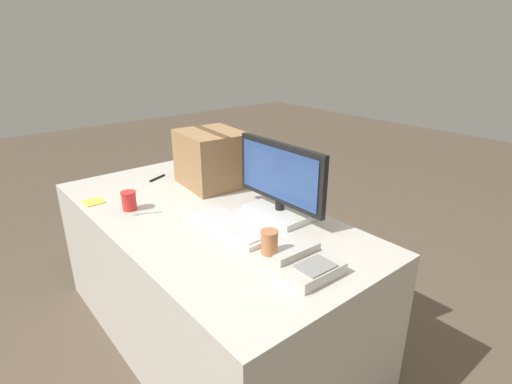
{
  "coord_description": "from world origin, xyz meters",
  "views": [
    {
      "loc": [
        1.55,
        -0.95,
        1.55
      ],
      "look_at": [
        0.24,
        0.14,
        0.88
      ],
      "focal_mm": 28.0,
      "sensor_mm": 36.0,
      "label": 1
    }
  ],
  "objects_px": {
    "sticky_note_pad": "(94,202)",
    "pen_marker": "(157,178)",
    "desk_phone": "(307,266)",
    "spoon": "(142,214)",
    "keyboard": "(231,226)",
    "paper_cup_left": "(129,201)",
    "monitor": "(280,185)",
    "paper_cup_right": "(269,242)",
    "cardboard_box": "(212,158)"
  },
  "relations": [
    {
      "from": "sticky_note_pad",
      "to": "monitor",
      "type": "bearing_deg",
      "value": 40.94
    },
    {
      "from": "sticky_note_pad",
      "to": "pen_marker",
      "type": "bearing_deg",
      "value": 106.42
    },
    {
      "from": "monitor",
      "to": "spoon",
      "type": "distance_m",
      "value": 0.7
    },
    {
      "from": "sticky_note_pad",
      "to": "keyboard",
      "type": "bearing_deg",
      "value": 27.69
    },
    {
      "from": "keyboard",
      "to": "cardboard_box",
      "type": "xyz_separation_m",
      "value": [
        -0.54,
        0.27,
        0.14
      ]
    },
    {
      "from": "spoon",
      "to": "sticky_note_pad",
      "type": "distance_m",
      "value": 0.33
    },
    {
      "from": "paper_cup_left",
      "to": "paper_cup_right",
      "type": "distance_m",
      "value": 0.82
    },
    {
      "from": "monitor",
      "to": "desk_phone",
      "type": "xyz_separation_m",
      "value": [
        0.44,
        -0.27,
        -0.13
      ]
    },
    {
      "from": "monitor",
      "to": "spoon",
      "type": "bearing_deg",
      "value": -130.59
    },
    {
      "from": "cardboard_box",
      "to": "keyboard",
      "type": "bearing_deg",
      "value": -26.34
    },
    {
      "from": "desk_phone",
      "to": "cardboard_box",
      "type": "bearing_deg",
      "value": 166.54
    },
    {
      "from": "desk_phone",
      "to": "spoon",
      "type": "distance_m",
      "value": 0.92
    },
    {
      "from": "desk_phone",
      "to": "paper_cup_right",
      "type": "bearing_deg",
      "value": -175.29
    },
    {
      "from": "paper_cup_left",
      "to": "sticky_note_pad",
      "type": "relative_size",
      "value": 0.99
    },
    {
      "from": "keyboard",
      "to": "spoon",
      "type": "bearing_deg",
      "value": -149.55
    },
    {
      "from": "cardboard_box",
      "to": "pen_marker",
      "type": "height_order",
      "value": "cardboard_box"
    },
    {
      "from": "monitor",
      "to": "sticky_note_pad",
      "type": "relative_size",
      "value": 5.68
    },
    {
      "from": "keyboard",
      "to": "paper_cup_left",
      "type": "height_order",
      "value": "paper_cup_left"
    },
    {
      "from": "monitor",
      "to": "paper_cup_right",
      "type": "height_order",
      "value": "monitor"
    },
    {
      "from": "monitor",
      "to": "sticky_note_pad",
      "type": "height_order",
      "value": "monitor"
    },
    {
      "from": "paper_cup_right",
      "to": "sticky_note_pad",
      "type": "relative_size",
      "value": 1.02
    },
    {
      "from": "monitor",
      "to": "sticky_note_pad",
      "type": "xyz_separation_m",
      "value": [
        -0.74,
        -0.64,
        -0.15
      ]
    },
    {
      "from": "monitor",
      "to": "paper_cup_left",
      "type": "relative_size",
      "value": 5.72
    },
    {
      "from": "paper_cup_left",
      "to": "cardboard_box",
      "type": "relative_size",
      "value": 0.24
    },
    {
      "from": "paper_cup_left",
      "to": "pen_marker",
      "type": "height_order",
      "value": "paper_cup_left"
    },
    {
      "from": "paper_cup_right",
      "to": "pen_marker",
      "type": "distance_m",
      "value": 1.12
    },
    {
      "from": "desk_phone",
      "to": "paper_cup_right",
      "type": "relative_size",
      "value": 2.25
    },
    {
      "from": "monitor",
      "to": "desk_phone",
      "type": "distance_m",
      "value": 0.53
    },
    {
      "from": "desk_phone",
      "to": "paper_cup_left",
      "type": "xyz_separation_m",
      "value": [
        -0.97,
        -0.27,
        0.02
      ]
    },
    {
      "from": "keyboard",
      "to": "paper_cup_left",
      "type": "distance_m",
      "value": 0.56
    },
    {
      "from": "desk_phone",
      "to": "paper_cup_right",
      "type": "height_order",
      "value": "paper_cup_right"
    },
    {
      "from": "keyboard",
      "to": "paper_cup_right",
      "type": "distance_m",
      "value": 0.28
    },
    {
      "from": "spoon",
      "to": "keyboard",
      "type": "bearing_deg",
      "value": 146.17
    },
    {
      "from": "spoon",
      "to": "monitor",
      "type": "bearing_deg",
      "value": 164.8
    },
    {
      "from": "paper_cup_right",
      "to": "pen_marker",
      "type": "height_order",
      "value": "paper_cup_right"
    },
    {
      "from": "monitor",
      "to": "cardboard_box",
      "type": "height_order",
      "value": "monitor"
    },
    {
      "from": "paper_cup_left",
      "to": "spoon",
      "type": "height_order",
      "value": "paper_cup_left"
    },
    {
      "from": "cardboard_box",
      "to": "sticky_note_pad",
      "type": "relative_size",
      "value": 4.16
    },
    {
      "from": "desk_phone",
      "to": "keyboard",
      "type": "bearing_deg",
      "value": -178.47
    },
    {
      "from": "keyboard",
      "to": "paper_cup_right",
      "type": "height_order",
      "value": "paper_cup_right"
    },
    {
      "from": "monitor",
      "to": "spoon",
      "type": "relative_size",
      "value": 4.01
    },
    {
      "from": "sticky_note_pad",
      "to": "spoon",
      "type": "bearing_deg",
      "value": 23.2
    },
    {
      "from": "paper_cup_left",
      "to": "keyboard",
      "type": "bearing_deg",
      "value": 27.97
    },
    {
      "from": "spoon",
      "to": "pen_marker",
      "type": "relative_size",
      "value": 1.08
    },
    {
      "from": "keyboard",
      "to": "pen_marker",
      "type": "bearing_deg",
      "value": 175.82
    },
    {
      "from": "desk_phone",
      "to": "paper_cup_left",
      "type": "relative_size",
      "value": 2.31
    },
    {
      "from": "pen_marker",
      "to": "sticky_note_pad",
      "type": "relative_size",
      "value": 1.32
    },
    {
      "from": "desk_phone",
      "to": "paper_cup_left",
      "type": "bearing_deg",
      "value": -163.41
    },
    {
      "from": "keyboard",
      "to": "desk_phone",
      "type": "relative_size",
      "value": 2.01
    },
    {
      "from": "paper_cup_right",
      "to": "paper_cup_left",
      "type": "bearing_deg",
      "value": -161.79
    }
  ]
}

